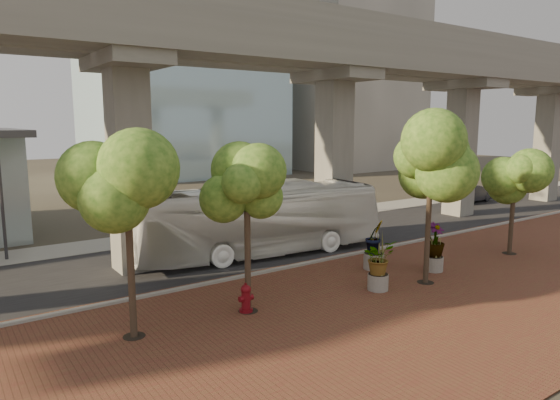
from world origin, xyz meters
TOP-DOWN VIEW (x-y plane):
  - ground at (0.00, 0.00)m, footprint 160.00×160.00m
  - brick_plaza at (0.00, -8.00)m, footprint 70.00×13.00m
  - asphalt_road at (0.00, 2.00)m, footprint 90.00×8.00m
  - curb_strip at (0.00, -2.00)m, footprint 70.00×0.25m
  - far_sidewalk at (0.00, 7.50)m, footprint 90.00×3.00m
  - transit_viaduct at (0.00, 2.00)m, footprint 72.00×5.60m
  - midrise_block at (38.00, 36.00)m, footprint 18.00×16.00m
  - transit_bus at (0.07, 0.89)m, footprint 13.33×4.58m
  - parked_car at (23.78, 4.82)m, footprint 4.66×1.90m
  - fire_hydrant at (-4.52, -5.50)m, footprint 0.53×0.48m
  - planter_front at (1.04, -6.50)m, footprint 1.85×1.85m
  - planter_right at (5.00, -6.10)m, footprint 2.08×2.08m
  - planter_left at (3.00, -4.34)m, footprint 2.08×2.08m
  - street_tree_far_west at (-8.48, -5.26)m, footprint 3.82×3.82m
  - street_tree_near_west at (-4.42, -5.48)m, footprint 3.10×3.10m
  - street_tree_near_east at (3.36, -7.00)m, footprint 4.30×4.30m
  - street_tree_far_east at (10.66, -6.39)m, footprint 3.31×3.31m
  - streetlamp_east at (11.02, 7.31)m, footprint 0.38×1.13m

SIDE VIEW (x-z plane):
  - ground at x=0.00m, z-range 0.00..0.00m
  - asphalt_road at x=0.00m, z-range 0.00..0.04m
  - brick_plaza at x=0.00m, z-range 0.00..0.06m
  - far_sidewalk at x=0.00m, z-range 0.00..0.06m
  - curb_strip at x=0.00m, z-range 0.00..0.16m
  - fire_hydrant at x=-4.52m, z-range 0.04..1.11m
  - parked_car at x=23.78m, z-range 0.00..1.50m
  - planter_front at x=1.04m, z-range 0.28..2.31m
  - planter_right at x=5.00m, z-range 0.29..2.51m
  - planter_left at x=3.00m, z-range 0.31..2.60m
  - transit_bus at x=0.07m, z-range 0.00..3.64m
  - street_tree_far_east at x=10.66m, z-range 1.24..6.65m
  - streetlamp_east at x=11.02m, z-range 0.65..8.42m
  - street_tree_near_west at x=-4.42m, z-range 1.59..7.52m
  - street_tree_near_east at x=3.36m, z-range 1.54..8.45m
  - street_tree_far_west at x=-8.48m, z-range 1.65..8.37m
  - transit_viaduct at x=0.00m, z-range 1.09..13.49m
  - midrise_block at x=38.00m, z-range 0.00..24.00m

